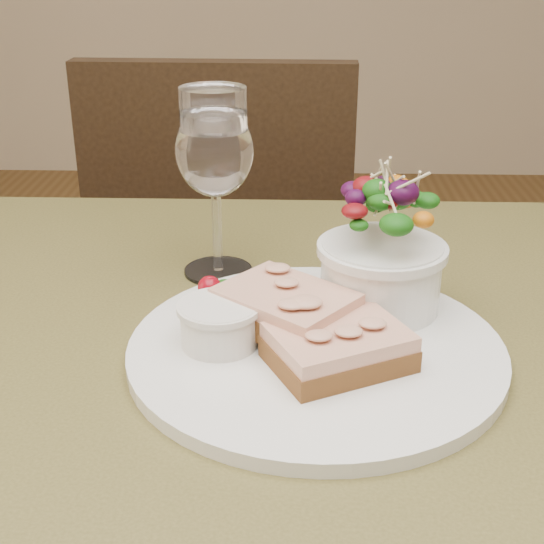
{
  "coord_description": "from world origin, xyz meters",
  "views": [
    {
      "loc": [
        0.01,
        -0.54,
        1.07
      ],
      "look_at": [
        -0.01,
        0.04,
        0.81
      ],
      "focal_mm": 50.0,
      "sensor_mm": 36.0,
      "label": 1
    }
  ],
  "objects_px": {
    "wine_glass": "(215,156)",
    "sandwich_front": "(339,347)",
    "cafe_table": "(285,457)",
    "chair_far": "(233,361)",
    "salad_bowl": "(382,246)",
    "ramekin": "(220,322)",
    "sandwich_back": "(286,308)",
    "dinner_plate": "(316,350)"
  },
  "relations": [
    {
      "from": "ramekin",
      "to": "wine_glass",
      "type": "distance_m",
      "value": 0.19
    },
    {
      "from": "dinner_plate",
      "to": "ramekin",
      "type": "relative_size",
      "value": 4.88
    },
    {
      "from": "dinner_plate",
      "to": "salad_bowl",
      "type": "xyz_separation_m",
      "value": [
        0.06,
        0.07,
        0.07
      ]
    },
    {
      "from": "ramekin",
      "to": "salad_bowl",
      "type": "xyz_separation_m",
      "value": [
        0.14,
        0.07,
        0.04
      ]
    },
    {
      "from": "sandwich_front",
      "to": "wine_glass",
      "type": "distance_m",
      "value": 0.25
    },
    {
      "from": "salad_bowl",
      "to": "ramekin",
      "type": "bearing_deg",
      "value": -152.39
    },
    {
      "from": "ramekin",
      "to": "sandwich_back",
      "type": "bearing_deg",
      "value": 20.85
    },
    {
      "from": "ramekin",
      "to": "wine_glass",
      "type": "relative_size",
      "value": 0.36
    },
    {
      "from": "sandwich_back",
      "to": "wine_glass",
      "type": "height_order",
      "value": "wine_glass"
    },
    {
      "from": "sandwich_front",
      "to": "sandwich_back",
      "type": "bearing_deg",
      "value": 104.06
    },
    {
      "from": "sandwich_back",
      "to": "salad_bowl",
      "type": "xyz_separation_m",
      "value": [
        0.08,
        0.05,
        0.04
      ]
    },
    {
      "from": "cafe_table",
      "to": "dinner_plate",
      "type": "height_order",
      "value": "dinner_plate"
    },
    {
      "from": "cafe_table",
      "to": "dinner_plate",
      "type": "distance_m",
      "value": 0.11
    },
    {
      "from": "cafe_table",
      "to": "dinner_plate",
      "type": "bearing_deg",
      "value": 6.07
    },
    {
      "from": "dinner_plate",
      "to": "sandwich_front",
      "type": "xyz_separation_m",
      "value": [
        0.02,
        -0.03,
        0.02
      ]
    },
    {
      "from": "chair_far",
      "to": "dinner_plate",
      "type": "relative_size",
      "value": 2.91
    },
    {
      "from": "dinner_plate",
      "to": "wine_glass",
      "type": "distance_m",
      "value": 0.22
    },
    {
      "from": "wine_glass",
      "to": "ramekin",
      "type": "bearing_deg",
      "value": -83.82
    },
    {
      "from": "cafe_table",
      "to": "ramekin",
      "type": "relative_size",
      "value": 12.61
    },
    {
      "from": "chair_far",
      "to": "ramekin",
      "type": "distance_m",
      "value": 0.89
    },
    {
      "from": "wine_glass",
      "to": "sandwich_front",
      "type": "bearing_deg",
      "value": -59.95
    },
    {
      "from": "chair_far",
      "to": "dinner_plate",
      "type": "xyz_separation_m",
      "value": [
        0.14,
        -0.74,
        0.46
      ]
    },
    {
      "from": "cafe_table",
      "to": "chair_far",
      "type": "xyz_separation_m",
      "value": [
        -0.11,
        0.75,
        -0.36
      ]
    },
    {
      "from": "sandwich_back",
      "to": "salad_bowl",
      "type": "bearing_deg",
      "value": 70.83
    },
    {
      "from": "chair_far",
      "to": "salad_bowl",
      "type": "relative_size",
      "value": 7.09
    },
    {
      "from": "sandwich_back",
      "to": "wine_glass",
      "type": "xyz_separation_m",
      "value": [
        -0.07,
        0.15,
        0.09
      ]
    },
    {
      "from": "chair_far",
      "to": "ramekin",
      "type": "height_order",
      "value": "chair_far"
    },
    {
      "from": "cafe_table",
      "to": "sandwich_back",
      "type": "distance_m",
      "value": 0.14
    },
    {
      "from": "cafe_table",
      "to": "ramekin",
      "type": "xyz_separation_m",
      "value": [
        -0.05,
        0.0,
        0.13
      ]
    },
    {
      "from": "dinner_plate",
      "to": "sandwich_back",
      "type": "bearing_deg",
      "value": 145.08
    },
    {
      "from": "salad_bowl",
      "to": "chair_far",
      "type": "bearing_deg",
      "value": 106.06
    },
    {
      "from": "dinner_plate",
      "to": "ramekin",
      "type": "height_order",
      "value": "ramekin"
    },
    {
      "from": "sandwich_back",
      "to": "sandwich_front",
      "type": "bearing_deg",
      "value": -10.2
    },
    {
      "from": "wine_glass",
      "to": "salad_bowl",
      "type": "bearing_deg",
      "value": -31.83
    },
    {
      "from": "chair_far",
      "to": "sandwich_back",
      "type": "distance_m",
      "value": 0.88
    },
    {
      "from": "salad_bowl",
      "to": "sandwich_front",
      "type": "bearing_deg",
      "value": -112.41
    },
    {
      "from": "cafe_table",
      "to": "dinner_plate",
      "type": "xyz_separation_m",
      "value": [
        0.02,
        0.0,
        0.11
      ]
    },
    {
      "from": "sandwich_front",
      "to": "salad_bowl",
      "type": "xyz_separation_m",
      "value": [
        0.04,
        0.1,
        0.04
      ]
    },
    {
      "from": "chair_far",
      "to": "sandwich_front",
      "type": "bearing_deg",
      "value": 102.53
    },
    {
      "from": "cafe_table",
      "to": "chair_far",
      "type": "relative_size",
      "value": 0.89
    },
    {
      "from": "sandwich_back",
      "to": "wine_glass",
      "type": "distance_m",
      "value": 0.19
    },
    {
      "from": "dinner_plate",
      "to": "wine_glass",
      "type": "bearing_deg",
      "value": 120.46
    }
  ]
}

